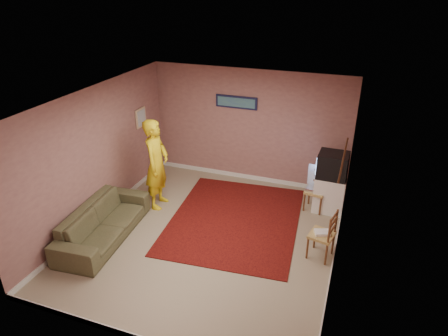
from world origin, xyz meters
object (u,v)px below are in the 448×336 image
(sofa, at_px, (103,222))
(person, at_px, (157,164))
(crt_tv, at_px, (333,165))
(chair_b, at_px, (322,229))
(tv_cabinet, at_px, (329,193))
(chair_a, at_px, (316,187))

(sofa, distance_m, person, 1.56)
(crt_tv, relative_size, chair_b, 1.23)
(tv_cabinet, xyz_separation_m, crt_tv, (-0.01, 0.00, 0.63))
(crt_tv, bearing_deg, sofa, -145.69)
(person, bearing_deg, crt_tv, -79.20)
(sofa, bearing_deg, person, -21.09)
(tv_cabinet, height_order, sofa, tv_cabinet)
(chair_a, relative_size, chair_b, 0.96)
(crt_tv, relative_size, sofa, 0.28)
(tv_cabinet, xyz_separation_m, person, (-3.35, -1.02, 0.56))
(chair_a, distance_m, sofa, 4.17)
(crt_tv, distance_m, person, 3.50)
(crt_tv, distance_m, chair_b, 1.68)
(sofa, bearing_deg, tv_cabinet, -62.36)
(tv_cabinet, xyz_separation_m, sofa, (-3.75, -2.38, -0.06))
(chair_b, bearing_deg, crt_tv, -165.64)
(chair_b, bearing_deg, sofa, -66.13)
(chair_b, distance_m, sofa, 3.88)
(chair_a, bearing_deg, tv_cabinet, 31.42)
(chair_b, relative_size, sofa, 0.23)
(person, bearing_deg, tv_cabinet, -79.23)
(chair_a, height_order, sofa, chair_a)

